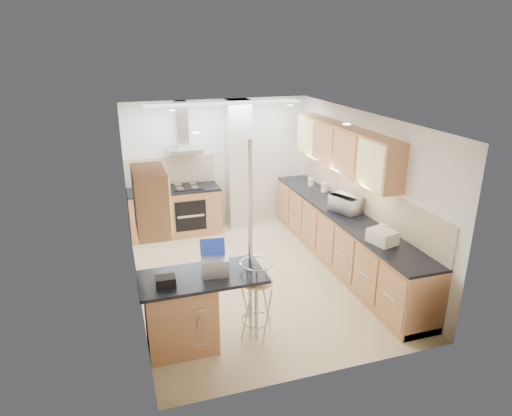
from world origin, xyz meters
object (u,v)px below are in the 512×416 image
object	(u,v)px
bar_stool_near	(198,319)
bar_stool_end	(256,300)
laptop	(215,266)
bread_bin	(382,237)
microwave	(346,204)

from	to	relation	value
bar_stool_near	bar_stool_end	size ratio (longest dim) A/B	0.85
laptop	bar_stool_near	world-z (taller)	laptop
bread_bin	microwave	bearing A→B (deg)	70.08
bar_stool_end	bar_stool_near	bearing A→B (deg)	112.89
laptop	bar_stool_end	size ratio (longest dim) A/B	0.29
laptop	bread_bin	distance (m)	2.39
laptop	bread_bin	bearing A→B (deg)	11.65
microwave	bar_stool_end	xyz separation A→B (m)	(-2.00, -1.48, -0.53)
bar_stool_near	laptop	bearing A→B (deg)	6.85
bread_bin	laptop	bearing A→B (deg)	170.63
laptop	bread_bin	world-z (taller)	laptop
microwave	bar_stool_near	distance (m)	3.21
laptop	bar_stool_near	size ratio (longest dim) A/B	0.35
bar_stool_end	bread_bin	xyz separation A→B (m)	(1.88, 0.25, 0.49)
microwave	bread_bin	xyz separation A→B (m)	(-0.12, -1.24, -0.04)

